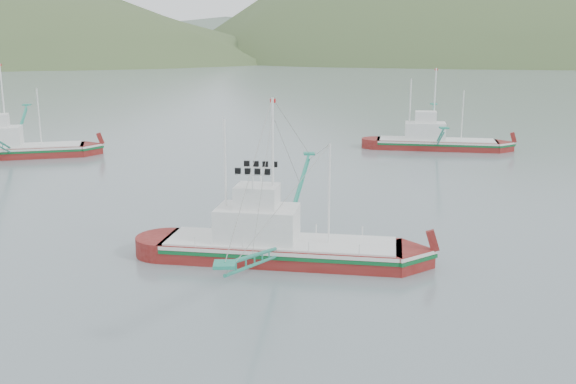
{
  "coord_description": "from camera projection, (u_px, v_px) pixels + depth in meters",
  "views": [
    {
      "loc": [
        -1.05,
        -33.87,
        12.59
      ],
      "look_at": [
        0.0,
        6.0,
        3.2
      ],
      "focal_mm": 40.0,
      "sensor_mm": 36.0,
      "label": 1
    }
  ],
  "objects": [
    {
      "name": "bg_boat_right",
      "position": [
        436.0,
        134.0,
        76.33
      ],
      "size": [
        14.55,
        25.21,
        10.33
      ],
      "rotation": [
        0.0,
        0.0,
        -0.2
      ],
      "color": "maroon",
      "rests_on": "ground"
    },
    {
      "name": "bg_boat_left",
      "position": [
        10.0,
        140.0,
        70.91
      ],
      "size": [
        15.68,
        27.08,
        11.12
      ],
      "rotation": [
        0.0,
        0.0,
        0.23
      ],
      "color": "maroon",
      "rests_on": "ground"
    },
    {
      "name": "ground",
      "position": [
        291.0,
        272.0,
        35.87
      ],
      "size": [
        1200.0,
        1200.0,
        0.0
      ],
      "primitive_type": "plane",
      "color": "slate",
      "rests_on": "ground"
    },
    {
      "name": "main_boat",
      "position": [
        278.0,
        231.0,
        37.47
      ],
      "size": [
        14.47,
        25.14,
        10.28
      ],
      "rotation": [
        0.0,
        0.0,
        -0.19
      ],
      "color": "maroon",
      "rests_on": "ground"
    },
    {
      "name": "ridge_distant",
      "position": [
        305.0,
        56.0,
        581.56
      ],
      "size": [
        960.0,
        400.0,
        240.0
      ],
      "primitive_type": "ellipsoid",
      "color": "slate",
      "rests_on": "ground"
    }
  ]
}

